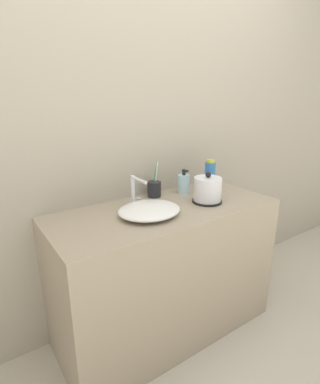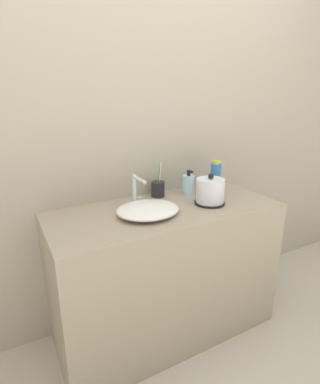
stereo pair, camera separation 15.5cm
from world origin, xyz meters
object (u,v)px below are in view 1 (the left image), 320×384
object	(u,v)px
faucet	(136,189)
electric_kettle	(207,191)
toothbrush_cup	(154,189)
lotion_bottle	(184,184)
shampoo_bottle	(210,177)

from	to	relation	value
faucet	electric_kettle	distance (m)	0.42
toothbrush_cup	lotion_bottle	distance (m)	0.20
toothbrush_cup	shampoo_bottle	xyz separation A→B (m)	(0.34, -0.13, 0.05)
electric_kettle	lotion_bottle	distance (m)	0.21
faucet	lotion_bottle	xyz separation A→B (m)	(0.38, 0.04, -0.04)
lotion_bottle	shampoo_bottle	size ratio (longest dim) A/B	0.72
electric_kettle	toothbrush_cup	distance (m)	0.33
electric_kettle	toothbrush_cup	size ratio (longest dim) A/B	0.82
toothbrush_cup	shampoo_bottle	world-z (taller)	toothbrush_cup
electric_kettle	shampoo_bottle	bearing A→B (deg)	42.86
lotion_bottle	shampoo_bottle	xyz separation A→B (m)	(0.14, -0.08, 0.04)
toothbrush_cup	electric_kettle	bearing A→B (deg)	-52.61
electric_kettle	lotion_bottle	bearing A→B (deg)	90.89
faucet	toothbrush_cup	size ratio (longest dim) A/B	0.80
faucet	toothbrush_cup	distance (m)	0.21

